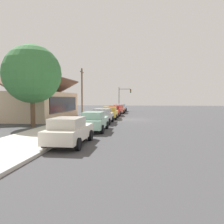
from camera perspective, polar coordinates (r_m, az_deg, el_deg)
name	(u,v)px	position (r m, az deg, el deg)	size (l,w,h in m)	color
ground_plane	(131,120)	(28.79, 4.88, -1.90)	(120.00, 120.00, 0.00)	#424244
sidewalk_curb	(88,118)	(29.53, -6.04, -1.62)	(60.00, 4.20, 0.16)	beige
car_ivory	(69,131)	(13.10, -10.69, -4.68)	(4.51, 2.00, 1.59)	silver
car_seafoam	(94,121)	(18.48, -4.52, -2.30)	(4.60, 2.00, 1.59)	#9ED1BC
car_silver	(103,116)	(24.23, -2.35, -0.95)	(4.66, 1.97, 1.59)	silver
car_mustard	(110,113)	(29.53, -0.53, -0.17)	(4.71, 2.13, 1.59)	gold
car_cherry	(114,110)	(35.18, 0.61, 0.39)	(4.76, 2.20, 1.59)	red
car_coral	(119,109)	(41.01, 1.80, 0.82)	(4.91, 2.08, 1.59)	#EA8C75
car_skyblue	(121,108)	(46.72, 2.22, 1.13)	(4.85, 2.28, 1.59)	#8CB7E0
storefront_building	(40,105)	(31.25, -17.66, 1.81)	(12.95, 6.93, 5.35)	#CCB293
shade_tree	(32,74)	(22.75, -19.50, 8.97)	(5.45, 5.45, 7.67)	brown
traffic_light_main	(124,95)	(50.83, 2.98, 4.32)	(0.37, 2.79, 5.20)	#383833
utility_pole_wooden	(82,91)	(36.81, -7.58, 5.34)	(1.80, 0.24, 7.50)	brown
fire_hydrant_red	(84,121)	(21.51, -7.18, -2.37)	(0.22, 0.22, 0.71)	red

